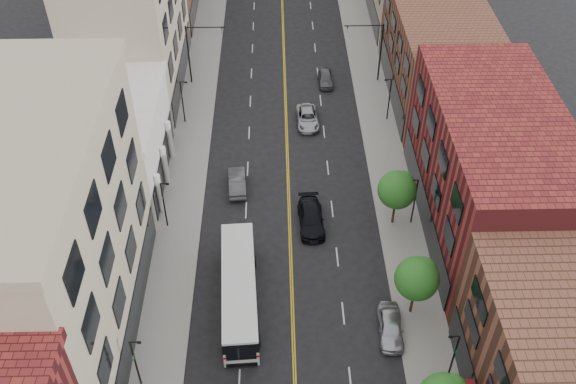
{
  "coord_description": "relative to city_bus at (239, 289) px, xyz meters",
  "views": [
    {
      "loc": [
        -1.04,
        -17.18,
        40.92
      ],
      "look_at": [
        -0.17,
        22.87,
        5.0
      ],
      "focal_mm": 40.0,
      "sensor_mm": 36.0,
      "label": 1
    }
  ],
  "objects": [
    {
      "name": "bldg_r_mid",
      "position": [
        21.16,
        8.85,
        4.21
      ],
      "size": [
        10.0,
        22.0,
        12.0
      ],
      "primitive_type": "cube",
      "color": "#5B181A",
      "rests_on": "ground"
    },
    {
      "name": "lamp_r_2",
      "position": [
        15.12,
        8.85,
        1.18
      ],
      "size": [
        0.81,
        0.55,
        5.05
      ],
      "color": "black",
      "rests_on": "sidewalk_right"
    },
    {
      "name": "bldg_l_tanoffice",
      "position": [
        -12.84,
        -2.15,
        7.21
      ],
      "size": [
        10.0,
        22.0,
        18.0
      ],
      "primitive_type": "cube",
      "color": "tan",
      "rests_on": "ground"
    },
    {
      "name": "bldg_l_white",
      "position": [
        -12.84,
        15.85,
        2.21
      ],
      "size": [
        10.0,
        14.0,
        8.0
      ],
      "primitive_type": "cube",
      "color": "silver",
      "rests_on": "ground"
    },
    {
      "name": "lamp_l_1",
      "position": [
        -6.79,
        -7.15,
        1.18
      ],
      "size": [
        0.81,
        0.55,
        5.05
      ],
      "color": "black",
      "rests_on": "sidewalk_left"
    },
    {
      "name": "car_lane_b",
      "position": [
        6.46,
        24.5,
        -1.09
      ],
      "size": [
        2.54,
        5.13,
        1.4
      ],
      "primitive_type": "imported",
      "rotation": [
        0.0,
        0.0,
        0.04
      ],
      "color": "#A3A5AB",
      "rests_on": "ground"
    },
    {
      "name": "lamp_l_2",
      "position": [
        -6.79,
        8.85,
        1.18
      ],
      "size": [
        0.81,
        0.55,
        5.05
      ],
      "color": "black",
      "rests_on": "sidewalk_left"
    },
    {
      "name": "car_lane_behind",
      "position": [
        -0.74,
        14.0,
        -1.04
      ],
      "size": [
        1.93,
        4.68,
        1.51
      ],
      "primitive_type": "imported",
      "rotation": [
        0.0,
        0.0,
        3.22
      ],
      "color": "#4F4F55",
      "rests_on": "ground"
    },
    {
      "name": "car_parked_far",
      "position": [
        11.56,
        -3.11,
        -1.02
      ],
      "size": [
        2.03,
        4.61,
        1.54
      ],
      "primitive_type": "imported",
      "rotation": [
        0.0,
        0.0,
        -0.05
      ],
      "color": "#B1B3B9",
      "rests_on": "ground"
    },
    {
      "name": "sidewalk_right",
      "position": [
        14.16,
        19.85,
        -1.72
      ],
      "size": [
        4.0,
        110.0,
        0.15
      ],
      "primitive_type": "cube",
      "color": "gray",
      "rests_on": "ground"
    },
    {
      "name": "car_lane_a",
      "position": [
        6.09,
        8.85,
        -1.01
      ],
      "size": [
        2.48,
        5.52,
        1.57
      ],
      "primitive_type": "imported",
      "rotation": [
        0.0,
        0.0,
        0.05
      ],
      "color": "black",
      "rests_on": "ground"
    },
    {
      "name": "bldg_l_far_a",
      "position": [
        -12.84,
        32.85,
        7.21
      ],
      "size": [
        10.0,
        20.0,
        18.0
      ],
      "primitive_type": "cube",
      "color": "tan",
      "rests_on": "ground"
    },
    {
      "name": "signal_mast_left",
      "position": [
        -6.1,
        32.85,
        2.85
      ],
      "size": [
        4.49,
        0.18,
        7.2
      ],
      "color": "black",
      "rests_on": "sidewalk_left"
    },
    {
      "name": "lamp_r_3",
      "position": [
        15.12,
        24.85,
        1.18
      ],
      "size": [
        0.81,
        0.55,
        5.05
      ],
      "color": "black",
      "rests_on": "sidewalk_right"
    },
    {
      "name": "signal_mast_right",
      "position": [
        14.43,
        32.85,
        2.85
      ],
      "size": [
        4.49,
        0.18,
        7.2
      ],
      "color": "black",
      "rests_on": "sidewalk_right"
    },
    {
      "name": "city_bus",
      "position": [
        0.0,
        0.0,
        0.0
      ],
      "size": [
        3.41,
        12.12,
        3.08
      ],
      "rotation": [
        0.0,
        0.0,
        0.06
      ],
      "color": "silver",
      "rests_on": "ground"
    },
    {
      "name": "tree_r_3",
      "position": [
        13.55,
        8.92,
        2.34
      ],
      "size": [
        3.4,
        3.4,
        5.59
      ],
      "color": "black",
      "rests_on": "sidewalk_right"
    },
    {
      "name": "lamp_l_3",
      "position": [
        -6.79,
        24.85,
        1.18
      ],
      "size": [
        0.81,
        0.55,
        5.05
      ],
      "color": "black",
      "rests_on": "sidewalk_left"
    },
    {
      "name": "bldg_r_far_a",
      "position": [
        21.16,
        29.85,
        3.21
      ],
      "size": [
        10.0,
        20.0,
        10.0
      ],
      "primitive_type": "cube",
      "color": "brown",
      "rests_on": "ground"
    },
    {
      "name": "car_lane_c",
      "position": [
        8.93,
        32.45,
        -1.09
      ],
      "size": [
        1.75,
        4.16,
        1.4
      ],
      "primitive_type": "imported",
      "rotation": [
        0.0,
        0.0,
        0.02
      ],
      "color": "#4C4C51",
      "rests_on": "ground"
    },
    {
      "name": "tree_r_2",
      "position": [
        13.55,
        -1.08,
        2.34
      ],
      "size": [
        3.4,
        3.4,
        5.59
      ],
      "color": "black",
      "rests_on": "sidewalk_right"
    },
    {
      "name": "lamp_r_1",
      "position": [
        15.12,
        -7.15,
        1.18
      ],
      "size": [
        0.81,
        0.55,
        5.05
      ],
      "color": "black",
      "rests_on": "sidewalk_right"
    },
    {
      "name": "sidewalk_left",
      "position": [
        -5.84,
        19.85,
        -1.72
      ],
      "size": [
        4.0,
        110.0,
        0.15
      ],
      "primitive_type": "cube",
      "color": "gray",
      "rests_on": "ground"
    }
  ]
}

